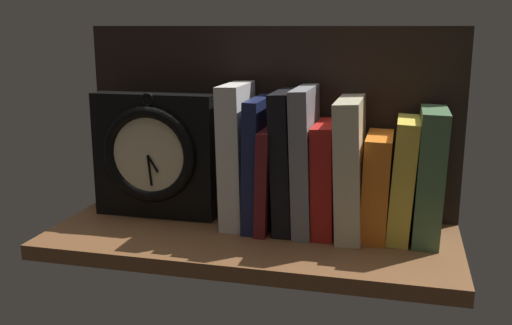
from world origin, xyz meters
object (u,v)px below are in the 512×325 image
at_px(book_cream_twain, 351,167).
at_px(book_orange_pandolfini, 377,185).
at_px(book_black_skeptic, 286,160).
at_px(book_gray_chess, 306,160).
at_px(book_navy_bierce, 256,163).
at_px(book_red_requiem, 326,177).
at_px(book_white_catcher, 237,155).
at_px(book_green_romantic, 430,175).
at_px(book_yellow_seinlanguage, 403,179).
at_px(book_maroon_dawkins, 270,177).
at_px(framed_clock, 154,155).

xyz_separation_m(book_cream_twain, book_orange_pandolfini, (0.04, 0.00, -0.03)).
relative_size(book_black_skeptic, book_cream_twain, 1.04).
relative_size(book_gray_chess, book_orange_pandolfini, 1.44).
distance_m(book_navy_bierce, book_red_requiem, 0.12).
bearing_deg(book_gray_chess, book_orange_pandolfini, 0.00).
relative_size(book_white_catcher, book_navy_bierce, 1.10).
xyz_separation_m(book_navy_bierce, book_green_romantic, (0.29, 0.00, -0.00)).
height_order(book_navy_bierce, book_yellow_seinlanguage, book_navy_bierce).
bearing_deg(book_maroon_dawkins, book_black_skeptic, 0.00).
distance_m(book_maroon_dawkins, book_black_skeptic, 0.04).
bearing_deg(book_navy_bierce, book_green_romantic, 0.00).
bearing_deg(book_orange_pandolfini, book_white_catcher, 180.00).
bearing_deg(book_yellow_seinlanguage, book_red_requiem, 180.00).
bearing_deg(book_black_skeptic, book_yellow_seinlanguage, 0.00).
bearing_deg(book_maroon_dawkins, book_orange_pandolfini, 0.00).
distance_m(book_maroon_dawkins, book_cream_twain, 0.14).
bearing_deg(book_red_requiem, book_green_romantic, 0.00).
relative_size(book_black_skeptic, framed_clock, 1.03).
bearing_deg(book_gray_chess, book_cream_twain, 0.00).
xyz_separation_m(book_navy_bierce, book_red_requiem, (0.12, 0.00, -0.02)).
distance_m(book_cream_twain, book_orange_pandolfini, 0.05).
xyz_separation_m(book_maroon_dawkins, book_gray_chess, (0.06, 0.00, 0.03)).
height_order(book_gray_chess, book_orange_pandolfini, book_gray_chess).
height_order(book_red_requiem, book_orange_pandolfini, book_red_requiem).
height_order(book_maroon_dawkins, book_green_romantic, book_green_romantic).
relative_size(book_navy_bierce, book_green_romantic, 1.04).
height_order(book_orange_pandolfini, book_yellow_seinlanguage, book_yellow_seinlanguage).
bearing_deg(book_green_romantic, book_navy_bierce, 180.00).
distance_m(book_white_catcher, book_green_romantic, 0.32).
distance_m(book_maroon_dawkins, book_yellow_seinlanguage, 0.22).
relative_size(book_maroon_dawkins, book_black_skeptic, 0.74).
relative_size(book_red_requiem, book_green_romantic, 0.87).
height_order(book_navy_bierce, book_maroon_dawkins, book_navy_bierce).
bearing_deg(book_white_catcher, book_red_requiem, 0.00).
relative_size(book_maroon_dawkins, book_green_romantic, 0.82).
height_order(book_navy_bierce, book_green_romantic, book_navy_bierce).
relative_size(book_navy_bierce, book_red_requiem, 1.20).
bearing_deg(book_white_catcher, book_black_skeptic, 0.00).
bearing_deg(book_green_romantic, book_gray_chess, 180.00).
xyz_separation_m(book_white_catcher, book_cream_twain, (0.20, 0.00, -0.01)).
distance_m(book_white_catcher, book_red_requiem, 0.16).
xyz_separation_m(book_white_catcher, book_yellow_seinlanguage, (0.28, 0.00, -0.02)).
distance_m(book_navy_bierce, book_orange_pandolfini, 0.21).
bearing_deg(book_yellow_seinlanguage, book_navy_bierce, 180.00).
height_order(book_white_catcher, book_orange_pandolfini, book_white_catcher).
height_order(book_navy_bierce, book_red_requiem, book_navy_bierce).
distance_m(book_red_requiem, framed_clock, 0.31).
bearing_deg(book_gray_chess, book_black_skeptic, 180.00).
bearing_deg(book_orange_pandolfini, book_navy_bierce, 180.00).
distance_m(book_navy_bierce, book_green_romantic, 0.29).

